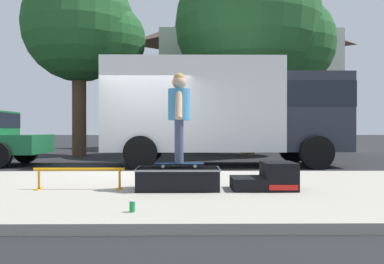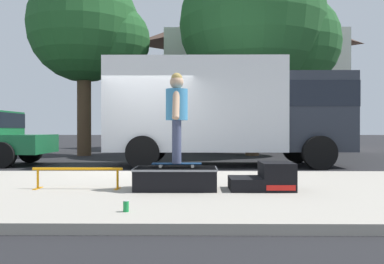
# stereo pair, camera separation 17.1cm
# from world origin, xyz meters

# --- Properties ---
(ground_plane) EXTENTS (140.00, 140.00, 0.00)m
(ground_plane) POSITION_xyz_m (0.00, 0.00, 0.00)
(ground_plane) COLOR black
(sidewalk_slab) EXTENTS (50.00, 5.00, 0.12)m
(sidewalk_slab) POSITION_xyz_m (0.00, -3.00, 0.06)
(sidewalk_slab) COLOR #A8A093
(sidewalk_slab) RESTS_ON ground
(skate_box) EXTENTS (1.28, 0.67, 0.34)m
(skate_box) POSITION_xyz_m (1.00, -3.26, 0.30)
(skate_box) COLOR black
(skate_box) RESTS_ON sidewalk_slab
(kicker_ramp) EXTENTS (0.98, 0.66, 0.43)m
(kicker_ramp) POSITION_xyz_m (2.42, -3.26, 0.30)
(kicker_ramp) COLOR black
(kicker_ramp) RESTS_ON sidewalk_slab
(grind_rail) EXTENTS (1.43, 0.28, 0.34)m
(grind_rail) POSITION_xyz_m (-0.56, -3.19, 0.37)
(grind_rail) COLOR orange
(grind_rail) RESTS_ON sidewalk_slab
(skateboard) EXTENTS (0.78, 0.22, 0.07)m
(skateboard) POSITION_xyz_m (1.01, -3.21, 0.52)
(skateboard) COLOR navy
(skateboard) RESTS_ON skate_box
(skater_kid) EXTENTS (0.35, 0.73, 1.43)m
(skater_kid) POSITION_xyz_m (1.01, -3.21, 1.37)
(skater_kid) COLOR #3F4766
(skater_kid) RESTS_ON skateboard
(soda_can) EXTENTS (0.07, 0.07, 0.13)m
(soda_can) POSITION_xyz_m (0.52, -4.93, 0.18)
(soda_can) COLOR #198C3F
(soda_can) RESTS_ON sidewalk_slab
(box_truck) EXTENTS (6.91, 2.63, 3.05)m
(box_truck) POSITION_xyz_m (2.26, 2.20, 1.70)
(box_truck) COLOR white
(box_truck) RESTS_ON ground
(street_tree_main) EXTENTS (6.56, 5.96, 8.36)m
(street_tree_main) POSITION_xyz_m (3.97, 6.72, 5.20)
(street_tree_main) COLOR brown
(street_tree_main) RESTS_ON ground
(street_tree_neighbour) EXTENTS (4.94, 4.49, 7.50)m
(street_tree_neighbour) POSITION_xyz_m (-2.99, 6.58, 5.10)
(street_tree_neighbour) COLOR brown
(street_tree_neighbour) RESTS_ON ground
(house_behind) EXTENTS (9.54, 8.22, 8.40)m
(house_behind) POSITION_xyz_m (4.26, 13.21, 4.24)
(house_behind) COLOR silver
(house_behind) RESTS_ON ground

